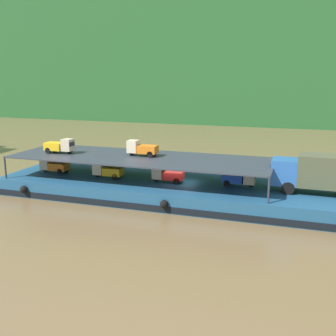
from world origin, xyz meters
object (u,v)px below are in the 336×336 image
Objects in this scene: cargo_barge at (180,191)px; mini_truck_upper_stern at (60,146)px; mini_truck_lower_stern at (54,165)px; mini_truck_lower_mid at (167,174)px; mini_truck_upper_mid at (142,148)px; mini_truck_lower_fore at (240,178)px; covered_lorry at (319,173)px; mini_truck_lower_aft at (107,170)px.

mini_truck_upper_stern is (-11.54, -0.60, 3.44)m from cargo_barge.
mini_truck_lower_mid is at bearing 0.32° from mini_truck_lower_stern.
mini_truck_lower_mid is at bearing -17.49° from mini_truck_upper_mid.
cargo_barge is at bearing -175.06° from mini_truck_lower_fore.
covered_lorry is 2.86× the size of mini_truck_upper_mid.
covered_lorry is at bearing 1.93° from mini_truck_upper_stern.
mini_truck_lower_aft is (-6.76, -0.50, 1.44)m from cargo_barge.
mini_truck_lower_aft is 1.00× the size of mini_truck_lower_mid.
cargo_barge is at bearing -179.13° from covered_lorry.
cargo_barge is 6.93m from mini_truck_lower_aft.
mini_truck_lower_fore is (17.60, 0.74, 0.00)m from mini_truck_lower_stern.
mini_truck_lower_mid is 10.64m from mini_truck_upper_stern.
mini_truck_lower_aft is 1.01× the size of mini_truck_upper_stern.
mini_truck_upper_stern reaches higher than mini_truck_lower_fore.
mini_truck_lower_mid is 3.47m from mini_truck_upper_mid.
covered_lorry is 2.84× the size of mini_truck_lower_aft.
mini_truck_lower_fore is at bearing 4.53° from mini_truck_lower_aft.
mini_truck_lower_aft is 3.73m from mini_truck_upper_mid.
covered_lorry is at bearing 1.90° from mini_truck_lower_mid.
mini_truck_lower_mid is (-1.10, -0.24, 1.44)m from cargo_barge.
mini_truck_upper_stern reaches higher than mini_truck_lower_aft.
mini_truck_lower_fore is at bearing 4.94° from cargo_barge.
covered_lorry reaches higher than mini_truck_lower_stern.
covered_lorry is at bearing 1.14° from mini_truck_lower_stern.
mini_truck_lower_stern is 0.99× the size of mini_truck_lower_aft.
mini_truck_lower_stern is at bearing -178.61° from cargo_barge.
mini_truck_upper_mid is at bearing 6.02° from mini_truck_lower_stern.
cargo_barge is at bearing 2.97° from mini_truck_upper_stern.
cargo_barge is 11.81× the size of mini_truck_lower_stern.
cargo_barge is 4.12× the size of covered_lorry.
mini_truck_upper_mid is (7.73, 1.21, 0.00)m from mini_truck_upper_stern.
cargo_barge is at bearing 12.25° from mini_truck_lower_mid.
mini_truck_upper_mid reaches higher than mini_truck_lower_fore.
covered_lorry is at bearing 0.87° from cargo_barge.
mini_truck_upper_mid is (-3.81, 0.61, 3.44)m from cargo_barge.
covered_lorry is at bearing -1.69° from mini_truck_upper_mid.
mini_truck_lower_mid is 1.01× the size of mini_truck_upper_mid.
mini_truck_upper_mid is at bearing 162.51° from mini_truck_lower_mid.
mini_truck_upper_mid is at bearing 170.84° from cargo_barge.
mini_truck_lower_stern is (-12.53, -0.30, 1.44)m from cargo_barge.
mini_truck_upper_stern is (0.98, -0.29, 2.00)m from mini_truck_lower_stern.
cargo_barge is 11.72× the size of mini_truck_lower_aft.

